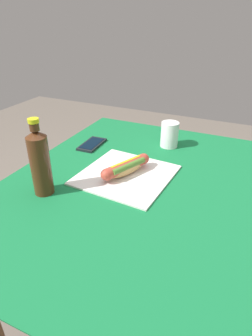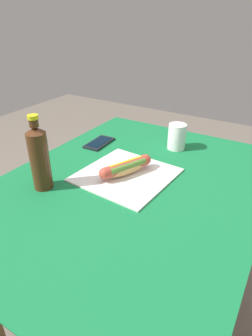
{
  "view_description": "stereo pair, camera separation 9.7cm",
  "coord_description": "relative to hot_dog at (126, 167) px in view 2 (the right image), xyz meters",
  "views": [
    {
      "loc": [
        0.74,
        0.32,
        1.27
      ],
      "look_at": [
        -0.04,
        -0.04,
        0.8
      ],
      "focal_mm": 30.7,
      "sensor_mm": 36.0,
      "label": 1
    },
    {
      "loc": [
        0.69,
        0.4,
        1.27
      ],
      "look_at": [
        -0.04,
        -0.04,
        0.8
      ],
      "focal_mm": 30.7,
      "sensor_mm": 36.0,
      "label": 2
    }
  ],
  "objects": [
    {
      "name": "dining_table",
      "position": [
        0.04,
        0.04,
        -0.19
      ],
      "size": [
        1.08,
        0.81,
        0.77
      ],
      "color": "brown",
      "rests_on": "ground"
    },
    {
      "name": "drinking_cup",
      "position": [
        -0.3,
        0.06,
        0.02
      ],
      "size": [
        0.07,
        0.07,
        0.1
      ],
      "primitive_type": "cylinder",
      "color": "white",
      "rests_on": "dining_table"
    },
    {
      "name": "cell_phone",
      "position": [
        -0.17,
        -0.24,
        -0.03
      ],
      "size": [
        0.14,
        0.08,
        0.01
      ],
      "color": "black",
      "rests_on": "dining_table"
    },
    {
      "name": "ground_plane",
      "position": [
        0.04,
        0.04,
        -0.8
      ],
      "size": [
        6.0,
        6.0,
        0.0
      ],
      "primitive_type": "plane",
      "color": "#6B6056",
      "rests_on": "ground"
    },
    {
      "name": "soda_bottle",
      "position": [
        0.2,
        -0.19,
        0.07
      ],
      "size": [
        0.06,
        0.06,
        0.24
      ],
      "color": "#4C2814",
      "rests_on": "dining_table"
    },
    {
      "name": "paper_wrapper",
      "position": [
        -0.0,
        -0.0,
        -0.03
      ],
      "size": [
        0.32,
        0.32,
        0.01
      ],
      "primitive_type": "cube",
      "rotation": [
        0.0,
        0.0,
        -0.07
      ],
      "color": "silver",
      "rests_on": "dining_table"
    },
    {
      "name": "hot_dog",
      "position": [
        0.0,
        0.0,
        0.0
      ],
      "size": [
        0.19,
        0.11,
        0.05
      ],
      "color": "tan",
      "rests_on": "paper_wrapper"
    }
  ]
}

